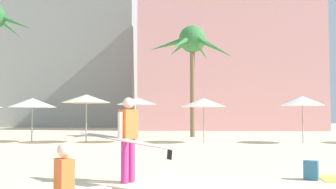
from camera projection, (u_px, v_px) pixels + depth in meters
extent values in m
cube|color=pink|center=(226.00, 64.00, 38.32)|extent=(17.17, 9.45, 13.33)
cone|color=#2D6B33|center=(15.00, 23.00, 26.10)|extent=(2.57, 0.49, 1.32)
cone|color=#2D6B33|center=(10.00, 29.00, 27.76)|extent=(1.16, 2.53, 1.38)
cylinder|color=brown|center=(193.00, 88.00, 24.53)|extent=(0.33, 0.33, 6.44)
sphere|color=#387A3D|center=(192.00, 39.00, 24.71)|extent=(1.78, 1.78, 1.78)
cone|color=#387A3D|center=(216.00, 48.00, 24.41)|extent=(2.43, 0.68, 1.62)
cone|color=#387A3D|center=(201.00, 50.00, 26.13)|extent=(1.36, 2.45, 1.33)
cone|color=#387A3D|center=(179.00, 48.00, 26.12)|extent=(1.74, 2.35, 1.06)
cone|color=#387A3D|center=(167.00, 45.00, 25.01)|extent=(2.59, 0.76, 1.03)
cone|color=#387A3D|center=(180.00, 43.00, 23.33)|extent=(1.55, 2.34, 1.45)
cone|color=#387A3D|center=(206.00, 44.00, 23.29)|extent=(1.60, 2.30, 1.50)
cylinder|color=gray|center=(32.00, 120.00, 19.60)|extent=(0.06, 0.06, 2.31)
cone|color=white|center=(32.00, 103.00, 19.65)|extent=(2.48, 2.48, 0.48)
cylinder|color=gray|center=(303.00, 119.00, 19.03)|extent=(0.06, 0.06, 2.40)
cone|color=white|center=(302.00, 101.00, 19.09)|extent=(2.22, 2.22, 0.49)
cylinder|color=gray|center=(204.00, 120.00, 19.28)|extent=(0.06, 0.06, 2.30)
cone|color=beige|center=(204.00, 102.00, 19.34)|extent=(2.37, 2.37, 0.45)
cylinder|color=gray|center=(86.00, 119.00, 19.31)|extent=(0.06, 0.06, 2.48)
cone|color=beige|center=(86.00, 99.00, 19.36)|extent=(2.51, 2.51, 0.42)
cylinder|color=gray|center=(137.00, 120.00, 19.35)|extent=(0.06, 0.06, 2.34)
cone|color=beige|center=(137.00, 101.00, 19.40)|extent=(2.11, 2.11, 0.38)
cube|color=teal|center=(311.00, 170.00, 8.18)|extent=(0.35, 0.30, 0.42)
cube|color=#29566F|center=(312.00, 173.00, 8.28)|extent=(0.21, 0.15, 0.18)
cylinder|color=#B7337F|center=(125.00, 161.00, 7.78)|extent=(0.22, 0.22, 0.92)
cylinder|color=#B7337F|center=(131.00, 160.00, 7.94)|extent=(0.22, 0.22, 0.92)
cube|color=orange|center=(128.00, 124.00, 7.90)|extent=(0.40, 0.46, 0.61)
sphere|color=beige|center=(128.00, 103.00, 7.92)|extent=(0.33, 0.33, 0.24)
cylinder|color=beige|center=(120.00, 126.00, 7.70)|extent=(0.14, 0.14, 0.58)
cylinder|color=beige|center=(136.00, 126.00, 8.10)|extent=(0.14, 0.14, 0.58)
ellipsoid|color=#B2B2B7|center=(126.00, 140.00, 7.58)|extent=(2.48, 1.70, 0.32)
ellipsoid|color=#AC2715|center=(126.00, 140.00, 7.58)|extent=(2.50, 1.73, 0.30)
cube|color=black|center=(170.00, 155.00, 6.97)|extent=(0.11, 0.08, 0.19)
cube|color=orange|center=(64.00, 176.00, 6.18)|extent=(0.42, 0.45, 0.57)
sphere|color=beige|center=(64.00, 150.00, 6.20)|extent=(0.34, 0.34, 0.24)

